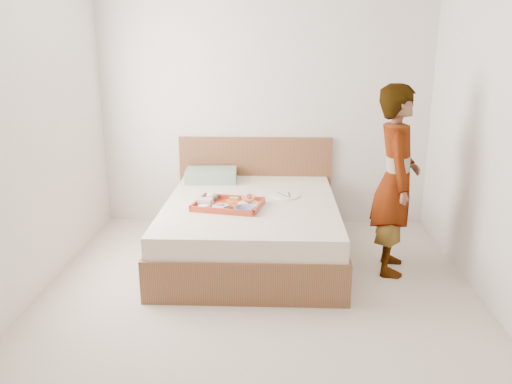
{
  "coord_description": "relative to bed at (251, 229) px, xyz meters",
  "views": [
    {
      "loc": [
        0.13,
        -3.57,
        1.95
      ],
      "look_at": [
        -0.05,
        0.9,
        0.65
      ],
      "focal_mm": 36.71,
      "sensor_mm": 36.0,
      "label": 1
    }
  ],
  "objects": [
    {
      "name": "dinner_plate",
      "position": [
        0.32,
        0.18,
        0.27
      ],
      "size": [
        0.31,
        0.31,
        0.01
      ],
      "primitive_type": "cylinder",
      "rotation": [
        0.0,
        0.0,
        0.19
      ],
      "color": "white",
      "rests_on": "bed"
    },
    {
      "name": "pillow",
      "position": [
        -0.45,
        0.71,
        0.33
      ],
      "size": [
        0.54,
        0.38,
        0.13
      ],
      "primitive_type": "cube",
      "rotation": [
        0.0,
        0.0,
        0.05
      ],
      "color": "gray",
      "rests_on": "bed"
    },
    {
      "name": "bread_plate",
      "position": [
        -0.15,
        -0.05,
        0.29
      ],
      "size": [
        0.17,
        0.17,
        0.01
      ],
      "primitive_type": "cylinder",
      "rotation": [
        0.0,
        0.0,
        -0.19
      ],
      "color": "orange",
      "rests_on": "tray"
    },
    {
      "name": "navy_bowl_big",
      "position": [
        -0.04,
        -0.34,
        0.3
      ],
      "size": [
        0.19,
        0.19,
        0.04
      ],
      "primitive_type": "imported",
      "rotation": [
        0.0,
        0.0,
        -0.19
      ],
      "color": "#1B2D4B",
      "rests_on": "tray"
    },
    {
      "name": "tray",
      "position": [
        -0.19,
        -0.18,
        0.29
      ],
      "size": [
        0.65,
        0.53,
        0.05
      ],
      "primitive_type": "cube",
      "rotation": [
        0.0,
        0.0,
        -0.19
      ],
      "color": "#AF3A27",
      "rests_on": "bed"
    },
    {
      "name": "wall_left",
      "position": [
        -1.65,
        -1.0,
        1.04
      ],
      "size": [
        0.01,
        4.0,
        2.6
      ],
      "primitive_type": "cube",
      "color": "silver",
      "rests_on": "ground"
    },
    {
      "name": "salad_bowl",
      "position": [
        -0.36,
        -0.01,
        0.3
      ],
      "size": [
        0.15,
        0.15,
        0.04
      ],
      "primitive_type": "imported",
      "rotation": [
        0.0,
        0.0,
        -0.19
      ],
      "color": "#1B2D4B",
      "rests_on": "tray"
    },
    {
      "name": "sauce_dish",
      "position": [
        -0.18,
        -0.34,
        0.3
      ],
      "size": [
        0.1,
        0.1,
        0.03
      ],
      "primitive_type": "cylinder",
      "rotation": [
        0.0,
        0.0,
        -0.19
      ],
      "color": "black",
      "rests_on": "tray"
    },
    {
      "name": "person",
      "position": [
        1.24,
        -0.26,
        0.55
      ],
      "size": [
        0.47,
        0.64,
        1.62
      ],
      "primitive_type": "imported",
      "rotation": [
        0.0,
        0.0,
        1.43
      ],
      "color": "white",
      "rests_on": "ground"
    },
    {
      "name": "prawn_plate",
      "position": [
        -0.01,
        -0.15,
        0.29
      ],
      "size": [
        0.24,
        0.24,
        0.01
      ],
      "primitive_type": "cylinder",
      "rotation": [
        0.0,
        0.0,
        -0.19
      ],
      "color": "white",
      "rests_on": "tray"
    },
    {
      "name": "wall_front",
      "position": [
        0.1,
        -3.0,
        1.04
      ],
      "size": [
        3.5,
        0.01,
        2.6
      ],
      "primitive_type": "cube",
      "color": "silver",
      "rests_on": "ground"
    },
    {
      "name": "meat_plate",
      "position": [
        -0.26,
        -0.21,
        0.29
      ],
      "size": [
        0.17,
        0.17,
        0.01
      ],
      "primitive_type": "cylinder",
      "rotation": [
        0.0,
        0.0,
        -0.19
      ],
      "color": "white",
      "rests_on": "tray"
    },
    {
      "name": "ground",
      "position": [
        0.1,
        -1.0,
        -0.27
      ],
      "size": [
        3.5,
        4.0,
        0.01
      ],
      "primitive_type": "cube",
      "color": "beige",
      "rests_on": "ground"
    },
    {
      "name": "plastic_tub",
      "position": [
        -0.4,
        -0.16,
        0.31
      ],
      "size": [
        0.14,
        0.12,
        0.05
      ],
      "primitive_type": "cube",
      "rotation": [
        0.0,
        0.0,
        -0.19
      ],
      "color": "silver",
      "rests_on": "tray"
    },
    {
      "name": "headboard",
      "position": [
        0.0,
        0.97,
        0.21
      ],
      "size": [
        1.65,
        0.06,
        0.95
      ],
      "primitive_type": "cube",
      "color": "brown",
      "rests_on": "ground"
    },
    {
      "name": "wall_back",
      "position": [
        0.1,
        1.0,
        1.04
      ],
      "size": [
        3.5,
        0.01,
        2.6
      ],
      "primitive_type": "cube",
      "color": "silver",
      "rests_on": "ground"
    },
    {
      "name": "bed",
      "position": [
        0.0,
        0.0,
        0.0
      ],
      "size": [
        1.65,
        2.0,
        0.53
      ],
      "primitive_type": "cube",
      "color": "brown",
      "rests_on": "ground"
    },
    {
      "name": "cheese_round",
      "position": [
        -0.4,
        -0.28,
        0.3
      ],
      "size": [
        0.1,
        0.1,
        0.03
      ],
      "primitive_type": "cylinder",
      "rotation": [
        0.0,
        0.0,
        -0.19
      ],
      "color": "white",
      "rests_on": "tray"
    }
  ]
}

